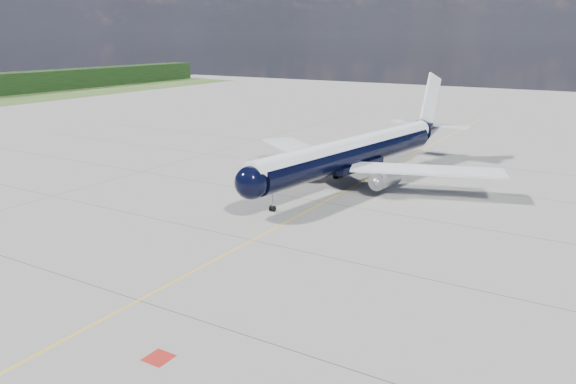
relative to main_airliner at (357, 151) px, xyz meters
name	(u,v)px	position (x,y,z in m)	size (l,w,h in m)	color
ground	(342,193)	(0.67, -5.85, -4.24)	(320.00, 320.00, 0.00)	gray
taxiway_centerline	(324,202)	(0.67, -10.85, -4.23)	(0.16, 160.00, 0.01)	yellow
red_marking	(159,358)	(7.47, -45.85, -4.23)	(1.60, 1.60, 0.01)	maroon
main_airliner	(357,151)	(0.00, 0.00, 0.00)	(38.38, 47.14, 13.65)	black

